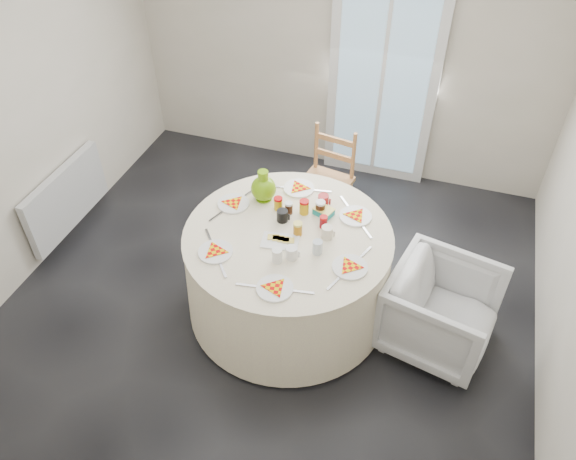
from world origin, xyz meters
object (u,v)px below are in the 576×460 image
(radiator, at_px, (67,198))
(table, at_px, (288,273))
(green_pitcher, at_px, (263,187))
(wooden_chair, at_px, (325,181))
(armchair, at_px, (442,306))

(radiator, relative_size, table, 0.66)
(radiator, xyz_separation_m, table, (2.09, -0.24, -0.01))
(green_pitcher, bearing_deg, wooden_chair, 48.06)
(armchair, bearing_deg, green_pitcher, 90.40)
(wooden_chair, bearing_deg, green_pitcher, -101.13)
(radiator, xyz_separation_m, green_pitcher, (1.79, 0.08, 0.49))
(radiator, distance_m, table, 2.10)
(table, xyz_separation_m, green_pitcher, (-0.30, 0.32, 0.49))
(armchair, xyz_separation_m, green_pitcher, (-1.43, 0.30, 0.48))
(table, relative_size, wooden_chair, 1.66)
(radiator, bearing_deg, wooden_chair, 21.63)
(wooden_chair, relative_size, green_pitcher, 3.76)
(wooden_chair, height_order, armchair, wooden_chair)
(wooden_chair, height_order, green_pitcher, green_pitcher)
(table, distance_m, green_pitcher, 0.66)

